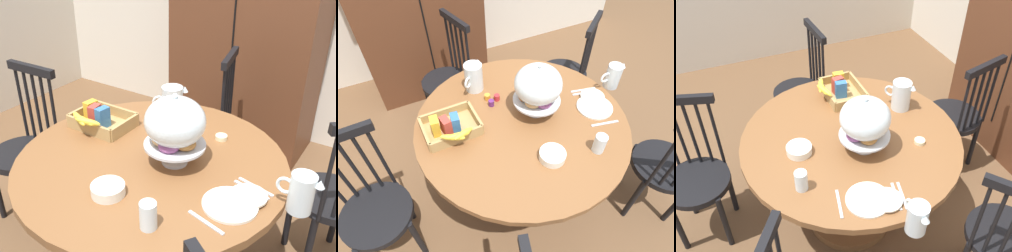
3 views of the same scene
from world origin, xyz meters
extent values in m
plane|color=brown|center=(0.00, 0.00, 0.00)|extent=(10.00, 10.00, 0.00)
cylinder|color=brown|center=(0.00, -0.09, 0.72)|extent=(1.26, 1.26, 0.04)
cylinder|color=brown|center=(0.00, -0.09, 0.39)|extent=(0.14, 0.14, 0.63)
cylinder|color=brown|center=(0.00, -0.09, 0.03)|extent=(0.56, 0.56, 0.06)
cylinder|color=black|center=(-0.94, -0.13, 0.45)|extent=(0.40, 0.40, 0.04)
cylinder|color=black|center=(-1.07, -0.28, 0.23)|extent=(0.04, 0.04, 0.45)
cylinder|color=black|center=(-0.79, -0.26, 0.23)|extent=(0.04, 0.04, 0.45)
cylinder|color=black|center=(-1.08, 0.00, 0.23)|extent=(0.04, 0.04, 0.45)
cylinder|color=black|center=(-0.80, 0.02, 0.23)|extent=(0.04, 0.04, 0.45)
cylinder|color=black|center=(-1.08, 0.02, 0.69)|extent=(0.02, 0.02, 0.48)
cylinder|color=black|center=(-1.01, 0.03, 0.69)|extent=(0.02, 0.02, 0.48)
cylinder|color=black|center=(-0.94, 0.03, 0.69)|extent=(0.02, 0.02, 0.48)
cylinder|color=black|center=(-0.87, 0.03, 0.69)|extent=(0.02, 0.02, 0.48)
cylinder|color=black|center=(-0.80, 0.04, 0.69)|extent=(0.02, 0.02, 0.48)
cube|color=black|center=(-0.94, 0.03, 0.95)|extent=(0.36, 0.05, 0.05)
cylinder|color=black|center=(-0.28, -0.98, 0.45)|extent=(0.40, 0.40, 0.04)
cylinder|color=black|center=(-0.18, -1.16, 0.23)|extent=(0.04, 0.04, 0.45)
cylinder|color=black|center=(-0.10, -0.89, 0.23)|extent=(0.04, 0.04, 0.45)
cylinder|color=black|center=(-0.45, -1.07, 0.23)|extent=(0.04, 0.04, 0.45)
cylinder|color=black|center=(-0.37, -0.81, 0.23)|extent=(0.04, 0.04, 0.45)
cylinder|color=black|center=(-0.45, -1.00, 0.69)|extent=(0.02, 0.02, 0.48)
cylinder|color=black|center=(-0.43, -0.94, 0.69)|extent=(0.02, 0.02, 0.48)
cylinder|color=black|center=(-0.41, -0.87, 0.69)|extent=(0.02, 0.02, 0.48)
cylinder|color=black|center=(-0.39, -0.80, 0.69)|extent=(0.02, 0.02, 0.48)
cube|color=black|center=(-0.43, -0.94, 0.95)|extent=(0.14, 0.35, 0.05)
cylinder|color=black|center=(0.74, 0.47, 0.45)|extent=(0.40, 0.40, 0.04)
cylinder|color=black|center=(0.54, 0.50, 0.23)|extent=(0.04, 0.04, 0.45)
cylinder|color=black|center=(0.83, 0.35, 0.69)|extent=(0.02, 0.02, 0.48)
cylinder|color=black|center=(0.78, 0.30, 0.69)|extent=(0.02, 0.02, 0.48)
cylinder|color=black|center=(0.72, 0.26, 0.69)|extent=(0.02, 0.02, 0.48)
cylinder|color=black|center=(-0.21, 0.82, 0.45)|extent=(0.40, 0.40, 0.04)
cylinder|color=black|center=(-0.38, 0.92, 0.23)|extent=(0.04, 0.04, 0.45)
cylinder|color=black|center=(-0.32, 0.65, 0.23)|extent=(0.04, 0.04, 0.45)
cylinder|color=black|center=(-0.11, 0.98, 0.23)|extent=(0.04, 0.04, 0.45)
cylinder|color=black|center=(-0.05, 0.71, 0.23)|extent=(0.04, 0.04, 0.45)
cylinder|color=black|center=(-0.09, 0.99, 0.69)|extent=(0.02, 0.02, 0.48)
cylinder|color=black|center=(-0.07, 0.92, 0.69)|extent=(0.02, 0.02, 0.48)
cylinder|color=black|center=(-0.06, 0.85, 0.69)|extent=(0.02, 0.02, 0.48)
cylinder|color=black|center=(-0.04, 0.78, 0.69)|extent=(0.02, 0.02, 0.48)
cylinder|color=black|center=(-0.03, 0.72, 0.69)|extent=(0.02, 0.02, 0.48)
cube|color=black|center=(-0.06, 0.85, 0.95)|extent=(0.12, 0.36, 0.05)
cylinder|color=silver|center=(0.11, -0.06, 0.75)|extent=(0.12, 0.12, 0.02)
cylinder|color=silver|center=(0.11, -0.06, 0.79)|extent=(0.03, 0.03, 0.09)
cylinder|color=silver|center=(0.11, -0.06, 0.84)|extent=(0.28, 0.28, 0.01)
torus|color=#B27033|center=(0.17, -0.07, 0.86)|extent=(0.10, 0.10, 0.03)
torus|color=#D19347|center=(0.12, 0.00, 0.86)|extent=(0.10, 0.10, 0.03)
torus|color=#935628|center=(0.06, -0.03, 0.86)|extent=(0.10, 0.10, 0.03)
torus|color=tan|center=(0.07, -0.09, 0.86)|extent=(0.10, 0.10, 0.03)
torus|color=#994C84|center=(0.12, -0.12, 0.86)|extent=(0.10, 0.10, 0.03)
ellipsoid|color=silver|center=(0.11, -0.06, 0.95)|extent=(0.27, 0.27, 0.22)
sphere|color=silver|center=(0.11, -0.06, 1.07)|extent=(0.02, 0.02, 0.02)
cylinder|color=silver|center=(-0.14, 0.30, 0.83)|extent=(0.12, 0.12, 0.19)
cylinder|color=orange|center=(-0.14, 0.30, 0.81)|extent=(0.10, 0.10, 0.13)
cone|color=silver|center=(-0.08, 0.35, 0.91)|extent=(0.05, 0.05, 0.03)
torus|color=silver|center=(-0.19, 0.26, 0.84)|extent=(0.07, 0.06, 0.07)
cylinder|color=silver|center=(0.68, -0.08, 0.82)|extent=(0.10, 0.10, 0.16)
cylinder|color=white|center=(0.68, -0.08, 0.80)|extent=(0.08, 0.08, 0.11)
cone|color=silver|center=(0.74, -0.08, 0.89)|extent=(0.04, 0.04, 0.03)
torus|color=silver|center=(0.62, -0.07, 0.83)|extent=(0.07, 0.02, 0.07)
cube|color=tan|center=(-0.40, 0.02, 0.75)|extent=(0.30, 0.22, 0.01)
cube|color=tan|center=(-0.40, -0.09, 0.78)|extent=(0.30, 0.02, 0.07)
cube|color=tan|center=(-0.40, 0.13, 0.78)|extent=(0.30, 0.02, 0.07)
cube|color=tan|center=(-0.55, 0.02, 0.78)|extent=(0.02, 0.22, 0.07)
cube|color=tan|center=(-0.25, 0.02, 0.78)|extent=(0.02, 0.22, 0.07)
cube|color=gold|center=(-0.48, 0.03, 0.81)|extent=(0.05, 0.07, 0.11)
cube|color=#B23D33|center=(-0.43, 0.00, 0.81)|extent=(0.05, 0.08, 0.11)
cube|color=#336BAD|center=(-0.37, 0.00, 0.81)|extent=(0.05, 0.08, 0.11)
ellipsoid|color=yellow|center=(-0.43, -0.12, 0.84)|extent=(0.14, 0.08, 0.05)
ellipsoid|color=yellow|center=(-0.40, -0.12, 0.84)|extent=(0.13, 0.03, 0.05)
ellipsoid|color=yellow|center=(-0.37, -0.12, 0.84)|extent=(0.14, 0.08, 0.05)
cylinder|color=white|center=(0.45, -0.20, 0.75)|extent=(0.22, 0.22, 0.01)
cylinder|color=white|center=(0.50, -0.12, 0.76)|extent=(0.15, 0.15, 0.01)
cylinder|color=white|center=(0.01, -0.40, 0.76)|extent=(0.14, 0.14, 0.04)
cylinder|color=silver|center=(0.26, -0.47, 0.80)|extent=(0.06, 0.06, 0.11)
cylinder|color=beige|center=(0.19, 0.24, 0.75)|extent=(0.06, 0.06, 0.02)
cylinder|color=#B7282D|center=(-0.05, 0.14, 0.76)|extent=(0.04, 0.04, 0.04)
cylinder|color=orange|center=(-0.11, 0.17, 0.76)|extent=(0.04, 0.04, 0.04)
cylinder|color=#5B2366|center=(-0.11, 0.11, 0.76)|extent=(0.04, 0.04, 0.04)
cube|color=silver|center=(0.49, -0.06, 0.74)|extent=(0.17, 0.05, 0.01)
cube|color=silver|center=(0.49, -0.03, 0.74)|extent=(0.17, 0.05, 0.01)
cube|color=silver|center=(0.42, -0.34, 0.74)|extent=(0.17, 0.05, 0.01)
camera|label=1|loc=(0.90, -1.32, 1.74)|focal=41.71mm
camera|label=2|loc=(-0.60, -1.07, 1.94)|focal=29.89mm
camera|label=3|loc=(1.50, -0.76, 2.20)|focal=40.90mm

